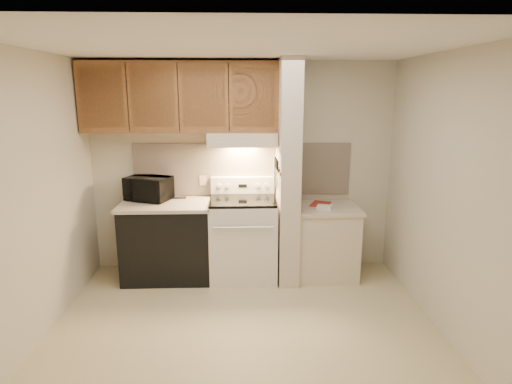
{
  "coord_description": "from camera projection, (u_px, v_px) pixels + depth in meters",
  "views": [
    {
      "loc": [
        -0.02,
        -3.59,
        2.15
      ],
      "look_at": [
        0.14,
        0.75,
        1.13
      ],
      "focal_mm": 30.0,
      "sensor_mm": 36.0,
      "label": 1
    }
  ],
  "objects": [
    {
      "name": "outlet",
      "position": [
        203.0,
        181.0,
        5.15
      ],
      "size": [
        0.08,
        0.01,
        0.12
      ],
      "primitive_type": "cube",
      "color": "beige",
      "rests_on": "backsplash"
    },
    {
      "name": "wall_right",
      "position": [
        448.0,
        196.0,
        3.76
      ],
      "size": [
        0.02,
        3.0,
        2.5
      ],
      "primitive_type": "cube",
      "color": "beige",
      "rests_on": "floor"
    },
    {
      "name": "knife_blade_a",
      "position": [
        278.0,
        179.0,
        4.63
      ],
      "size": [
        0.01,
        0.03,
        0.16
      ],
      "primitive_type": "cube",
      "color": "silver",
      "rests_on": "knife_strip"
    },
    {
      "name": "oven_window",
      "position": [
        243.0,
        246.0,
        4.69
      ],
      "size": [
        0.5,
        0.01,
        0.3
      ],
      "primitive_type": "cube",
      "color": "black",
      "rests_on": "range_body"
    },
    {
      "name": "cab_door_d",
      "position": [
        254.0,
        97.0,
        4.64
      ],
      "size": [
        0.46,
        0.01,
        0.63
      ],
      "primitive_type": "cube",
      "color": "brown",
      "rests_on": "upper_cabinets"
    },
    {
      "name": "knife_blade_d",
      "position": [
        276.0,
        175.0,
        4.88
      ],
      "size": [
        0.01,
        0.04,
        0.16
      ],
      "primitive_type": "cube",
      "color": "silver",
      "rests_on": "knife_strip"
    },
    {
      "name": "knife_blade_b",
      "position": [
        277.0,
        179.0,
        4.7
      ],
      "size": [
        0.01,
        0.04,
        0.18
      ],
      "primitive_type": "cube",
      "color": "silver",
      "rests_on": "knife_strip"
    },
    {
      "name": "wall_back",
      "position": [
        243.0,
        168.0,
        5.16
      ],
      "size": [
        3.6,
        2.5,
        0.02
      ],
      "primitive_type": "cube",
      "rotation": [
        1.57,
        0.0,
        0.0
      ],
      "color": "beige",
      "rests_on": "floor"
    },
    {
      "name": "backsplash",
      "position": [
        243.0,
        169.0,
        5.15
      ],
      "size": [
        2.6,
        0.02,
        0.63
      ],
      "primitive_type": "cube",
      "color": "beige",
      "rests_on": "wall_back"
    },
    {
      "name": "cab_door_b",
      "position": [
        153.0,
        97.0,
        4.6
      ],
      "size": [
        0.46,
        0.01,
        0.63
      ],
      "primitive_type": "cube",
      "color": "brown",
      "rests_on": "upper_cabinets"
    },
    {
      "name": "wall_left",
      "position": [
        32.0,
        200.0,
        3.63
      ],
      "size": [
        0.02,
        3.0,
        2.5
      ],
      "primitive_type": "cube",
      "color": "beige",
      "rests_on": "floor"
    },
    {
      "name": "spoon_rest",
      "position": [
        177.0,
        198.0,
        5.07
      ],
      "size": [
        0.22,
        0.08,
        0.01
      ],
      "primitive_type": "cube",
      "rotation": [
        0.0,
        0.0,
        0.07
      ],
      "color": "black",
      "rests_on": "left_countertop"
    },
    {
      "name": "range_knob_left_outer",
      "position": [
        219.0,
        186.0,
        5.09
      ],
      "size": [
        0.05,
        0.02,
        0.05
      ],
      "primitive_type": "cylinder",
      "rotation": [
        1.57,
        0.0,
        0.0
      ],
      "color": "silver",
      "rests_on": "range_backguard"
    },
    {
      "name": "knife_handle_b",
      "position": [
        277.0,
        164.0,
        4.67
      ],
      "size": [
        0.02,
        0.02,
        0.1
      ],
      "primitive_type": "cylinder",
      "color": "black",
      "rests_on": "knife_strip"
    },
    {
      "name": "microwave",
      "position": [
        148.0,
        188.0,
        4.98
      ],
      "size": [
        0.58,
        0.49,
        0.27
      ],
      "primitive_type": "imported",
      "rotation": [
        0.0,
        0.0,
        -0.36
      ],
      "color": "black",
      "rests_on": "left_countertop"
    },
    {
      "name": "right_cab_base",
      "position": [
        325.0,
        243.0,
        5.05
      ],
      "size": [
        0.7,
        0.6,
        0.81
      ],
      "primitive_type": "cube",
      "color": "beige",
      "rests_on": "floor"
    },
    {
      "name": "cab_gap_c",
      "position": [
        229.0,
        97.0,
        4.63
      ],
      "size": [
        0.01,
        0.01,
        0.73
      ],
      "primitive_type": "cube",
      "color": "black",
      "rests_on": "upper_cabinets"
    },
    {
      "name": "range_knob_right_inner",
      "position": [
        258.0,
        186.0,
        5.11
      ],
      "size": [
        0.05,
        0.02,
        0.05
      ],
      "primitive_type": "cylinder",
      "rotation": [
        1.57,
        0.0,
        0.0
      ],
      "color": "silver",
      "rests_on": "range_backguard"
    },
    {
      "name": "ceiling",
      "position": [
        242.0,
        46.0,
        3.41
      ],
      "size": [
        3.6,
        3.6,
        0.0
      ],
      "primitive_type": "plane",
      "rotation": [
        3.14,
        0.0,
        0.0
      ],
      "color": "white",
      "rests_on": "wall_back"
    },
    {
      "name": "knife_handle_e",
      "position": [
        275.0,
        161.0,
        4.91
      ],
      "size": [
        0.02,
        0.02,
        0.1
      ],
      "primitive_type": "cylinder",
      "color": "black",
      "rests_on": "knife_strip"
    },
    {
      "name": "left_countertop",
      "position": [
        166.0,
        204.0,
        4.88
      ],
      "size": [
        1.04,
        0.67,
        0.04
      ],
      "primitive_type": "cube",
      "color": "beige",
      "rests_on": "dishwasher_front"
    },
    {
      "name": "range_backguard",
      "position": [
        243.0,
        185.0,
        5.14
      ],
      "size": [
        0.76,
        0.08,
        0.2
      ],
      "primitive_type": "cube",
      "color": "silver",
      "rests_on": "range_body"
    },
    {
      "name": "cab_door_a",
      "position": [
        102.0,
        98.0,
        4.59
      ],
      "size": [
        0.46,
        0.01,
        0.63
      ],
      "primitive_type": "cube",
      "color": "brown",
      "rests_on": "upper_cabinets"
    },
    {
      "name": "upper_cabinets",
      "position": [
        180.0,
        97.0,
        4.77
      ],
      "size": [
        2.18,
        0.33,
        0.77
      ],
      "primitive_type": "cube",
      "color": "brown",
      "rests_on": "wall_back"
    },
    {
      "name": "knife_blade_c",
      "position": [
        276.0,
        178.0,
        4.8
      ],
      "size": [
        0.01,
        0.04,
        0.2
      ],
      "primitive_type": "cube",
      "color": "silver",
      "rests_on": "knife_strip"
    },
    {
      "name": "knife_strip",
      "position": [
        277.0,
        168.0,
        4.77
      ],
      "size": [
        0.02,
        0.42,
        0.04
      ],
      "primitive_type": "cube",
      "color": "black",
      "rests_on": "partition_pillar"
    },
    {
      "name": "cab_gap_a",
      "position": [
        127.0,
        98.0,
        4.59
      ],
      "size": [
        0.01,
        0.01,
        0.73
      ],
      "primitive_type": "cube",
      "color": "black",
      "rests_on": "upper_cabinets"
    },
    {
      "name": "cab_gap_b",
      "position": [
        178.0,
        97.0,
        4.61
      ],
      "size": [
        0.01,
        0.01,
        0.73
      ],
      "primitive_type": "cube",
      "color": "black",
      "rests_on": "upper_cabinets"
    },
    {
      "name": "pillar_trim",
      "position": [
        278.0,
        169.0,
        4.82
      ],
      "size": [
        0.01,
        0.7,
        0.04
      ],
      "primitive_type": "cube",
      "color": "brown",
      "rests_on": "partition_pillar"
    },
    {
      "name": "knife_handle_a",
      "position": [
        278.0,
        166.0,
        4.6
      ],
      "size": [
        0.02,
        0.02,
        0.1
      ],
      "primitive_type": "cylinder",
      "color": "black",
      "rests_on": "knife_strip"
    },
    {
      "name": "partition_pillar",
      "position": [
        288.0,
        173.0,
        4.84
      ],
      "size": [
        0.22,
        0.7,
        2.5
      ],
      "primitive_type": "cube",
      "color": "beige",
      "rests_on": "floor"
    },
    {
      "name": "knife_handle_c",
      "position": [
        276.0,
        163.0,
        4.76
      ],
      "size": [
        0.02,
        0.02,
        0.1
      ],
      "primitive_type": "cylinder",
      "color": "black",
      "rests_on": "knife_strip"
    },
    {
      "name": "range_knob_left_inner",
      "position": [
        228.0,
        186.0,
        5.09
      ],
      "size": [
        0.05,
        0.02,
        0.05
      ],
      "primitive_type": "cylinder",
      "rotation": [
        1.57,
        0.0,
        0.0
      ],
      "color": "silver",
      "rests_on": "range_backguard"
    },
    {
      "name": "cab_door_c",
      "position": [
        204.0,
        97.0,
        4.62
      ],
      "size": [
        0.46,
        0.01,
        0.63
      ],
      "primitive_type": "cube",
      "color": "brown",
      "rests_on": "upper_cabinets"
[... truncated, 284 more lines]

